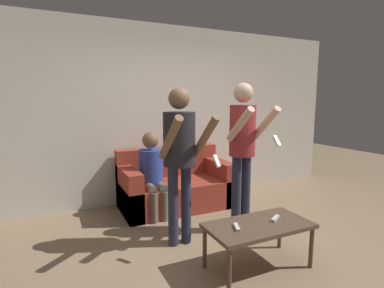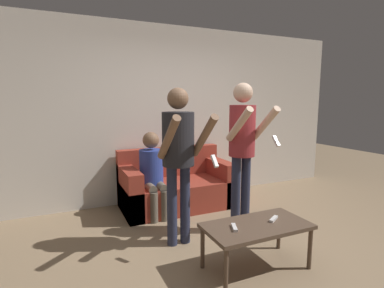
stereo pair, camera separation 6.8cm
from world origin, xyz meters
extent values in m
plane|color=#937A5B|center=(0.00, 0.00, 0.00)|extent=(14.00, 14.00, 0.00)
cube|color=silver|center=(0.00, 2.04, 1.35)|extent=(6.40, 0.06, 2.70)
cube|color=#9E3828|center=(-0.01, 1.55, 0.20)|extent=(1.60, 0.84, 0.40)
cube|color=#9E3828|center=(-0.01, 1.89, 0.63)|extent=(1.60, 0.16, 0.45)
cube|color=#9E3828|center=(-0.71, 1.55, 0.32)|extent=(0.20, 0.84, 0.65)
cube|color=#9E3828|center=(0.69, 1.55, 0.32)|extent=(0.20, 0.84, 0.65)
cylinder|color=#282D47|center=(-0.48, 0.48, 0.44)|extent=(0.11, 0.11, 0.88)
cylinder|color=#282D47|center=(-0.33, 0.48, 0.44)|extent=(0.11, 0.11, 0.88)
cylinder|color=#232328|center=(-0.41, 0.48, 1.17)|extent=(0.34, 0.34, 0.57)
sphere|color=brown|center=(-0.41, 0.48, 1.59)|extent=(0.22, 0.22, 0.22)
cylinder|color=brown|center=(-0.60, 0.26, 1.21)|extent=(0.08, 0.51, 0.48)
cylinder|color=brown|center=(-0.22, 0.26, 1.21)|extent=(0.08, 0.51, 0.48)
cube|color=white|center=(-0.22, 0.03, 1.00)|extent=(0.04, 0.11, 0.11)
cylinder|color=#282D47|center=(0.32, 0.48, 0.46)|extent=(0.11, 0.11, 0.92)
cylinder|color=#282D47|center=(0.46, 0.48, 0.46)|extent=(0.11, 0.11, 0.92)
cylinder|color=#9E2D33|center=(0.39, 0.48, 1.22)|extent=(0.30, 0.30, 0.59)
sphere|color=beige|center=(0.39, 0.48, 1.66)|extent=(0.22, 0.22, 0.22)
cylinder|color=beige|center=(0.22, 0.29, 1.31)|extent=(0.08, 0.44, 0.41)
cylinder|color=beige|center=(0.56, 0.29, 1.31)|extent=(0.08, 0.44, 0.41)
cube|color=white|center=(0.56, 0.09, 1.14)|extent=(0.04, 0.11, 0.12)
cylinder|color=#6B6051|center=(-0.49, 1.15, 0.20)|extent=(0.11, 0.11, 0.40)
cylinder|color=#6B6051|center=(-0.34, 1.15, 0.20)|extent=(0.11, 0.11, 0.40)
cylinder|color=#6B6051|center=(-0.49, 1.31, 0.43)|extent=(0.11, 0.32, 0.11)
cylinder|color=#6B6051|center=(-0.34, 1.31, 0.43)|extent=(0.11, 0.32, 0.11)
cylinder|color=#2D429E|center=(-0.42, 1.47, 0.65)|extent=(0.32, 0.32, 0.50)
sphere|color=brown|center=(-0.42, 1.47, 1.04)|extent=(0.22, 0.22, 0.22)
cube|color=brown|center=(0.07, -0.28, 0.42)|extent=(0.99, 0.51, 0.04)
cylinder|color=brown|center=(-0.38, -0.49, 0.20)|extent=(0.04, 0.04, 0.40)
cylinder|color=brown|center=(0.52, -0.49, 0.20)|extent=(0.04, 0.04, 0.40)
cylinder|color=brown|center=(-0.38, -0.06, 0.20)|extent=(0.04, 0.04, 0.40)
cylinder|color=brown|center=(0.52, -0.06, 0.20)|extent=(0.04, 0.04, 0.40)
cube|color=white|center=(-0.17, -0.27, 0.45)|extent=(0.09, 0.15, 0.02)
cube|color=white|center=(0.28, -0.26, 0.45)|extent=(0.15, 0.11, 0.02)
camera|label=1|loc=(-1.62, -2.40, 1.58)|focal=28.00mm
camera|label=2|loc=(-1.56, -2.43, 1.58)|focal=28.00mm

